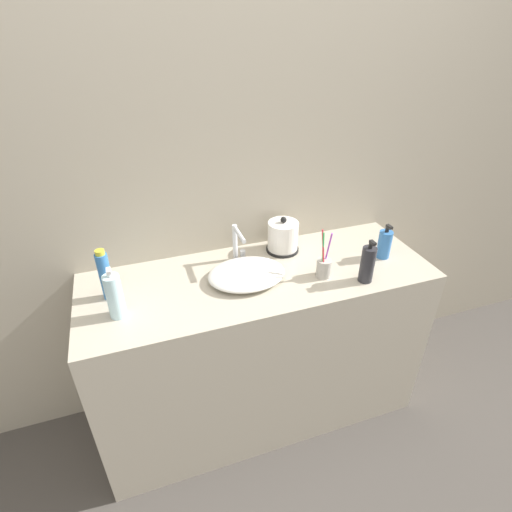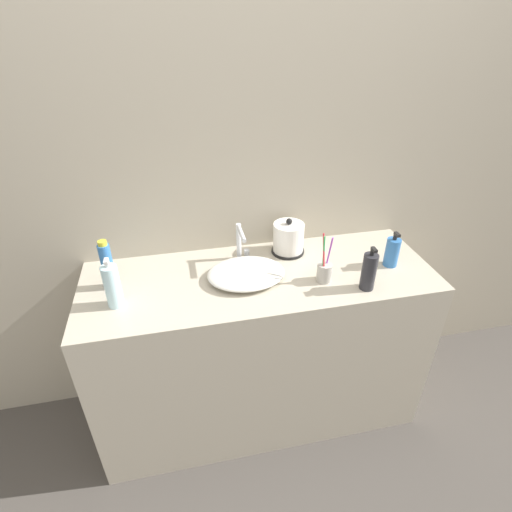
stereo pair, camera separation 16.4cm
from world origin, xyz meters
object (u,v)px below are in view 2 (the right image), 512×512
object	(u,v)px
lotion_bottle	(369,271)
mouthwash_bottle	(112,286)
electric_kettle	(288,239)
shampoo_bottle	(108,266)
hand_cream_bottle	(392,252)
faucet	(241,241)
toothbrush_cup	(324,271)

from	to	relation	value
lotion_bottle	mouthwash_bottle	xyz separation A→B (m)	(-0.98, 0.10, 0.01)
electric_kettle	shampoo_bottle	size ratio (longest dim) A/B	0.81
shampoo_bottle	hand_cream_bottle	bearing A→B (deg)	-4.35
faucet	hand_cream_bottle	world-z (taller)	faucet
hand_cream_bottle	faucet	bearing A→B (deg)	164.47
faucet	shampoo_bottle	distance (m)	0.56
faucet	lotion_bottle	size ratio (longest dim) A/B	0.90
shampoo_bottle	mouthwash_bottle	bearing A→B (deg)	-78.06
faucet	shampoo_bottle	xyz separation A→B (m)	(-0.55, -0.09, 0.00)
electric_kettle	toothbrush_cup	size ratio (longest dim) A/B	0.80
electric_kettle	mouthwash_bottle	world-z (taller)	mouthwash_bottle
toothbrush_cup	hand_cream_bottle	bearing A→B (deg)	8.93
faucet	electric_kettle	xyz separation A→B (m)	(0.23, 0.03, -0.03)
shampoo_bottle	toothbrush_cup	bearing A→B (deg)	-9.39
faucet	lotion_bottle	world-z (taller)	lotion_bottle
faucet	toothbrush_cup	bearing A→B (deg)	-36.61
toothbrush_cup	shampoo_bottle	xyz separation A→B (m)	(-0.86, 0.14, 0.06)
faucet	hand_cream_bottle	size ratio (longest dim) A/B	1.06
electric_kettle	hand_cream_bottle	world-z (taller)	electric_kettle
faucet	electric_kettle	bearing A→B (deg)	6.59
electric_kettle	hand_cream_bottle	distance (m)	0.46
mouthwash_bottle	shampoo_bottle	bearing A→B (deg)	101.94
toothbrush_cup	lotion_bottle	world-z (taller)	toothbrush_cup
toothbrush_cup	electric_kettle	bearing A→B (deg)	107.81
mouthwash_bottle	hand_cream_bottle	size ratio (longest dim) A/B	1.28
toothbrush_cup	lotion_bottle	bearing A→B (deg)	-29.93
electric_kettle	shampoo_bottle	world-z (taller)	shampoo_bottle
mouthwash_bottle	hand_cream_bottle	bearing A→B (deg)	1.80
shampoo_bottle	faucet	bearing A→B (deg)	8.91
lotion_bottle	shampoo_bottle	world-z (taller)	shampoo_bottle
hand_cream_bottle	electric_kettle	bearing A→B (deg)	153.70
faucet	hand_cream_bottle	distance (m)	0.66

